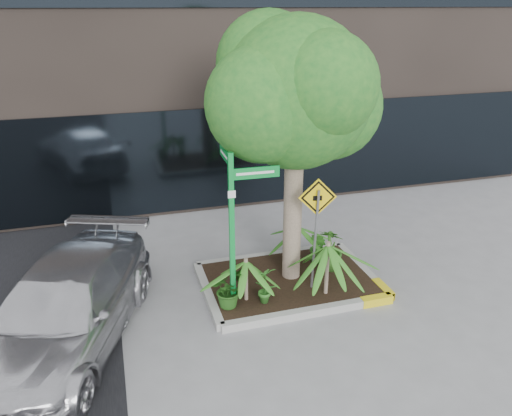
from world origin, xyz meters
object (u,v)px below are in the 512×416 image
object	(u,v)px
cattle_sign	(316,217)
parked_car	(65,308)
tree	(296,93)
street_sign_post	(234,217)

from	to	relation	value
cattle_sign	parked_car	bearing A→B (deg)	-168.01
tree	cattle_sign	distance (m)	2.15
street_sign_post	cattle_sign	xyz separation A→B (m)	(1.48, -0.00, -0.18)
tree	cattle_sign	bearing A→B (deg)	-73.21
tree	parked_car	size ratio (longest dim) A/B	1.10
tree	cattle_sign	size ratio (longest dim) A/B	2.29
street_sign_post	cattle_sign	world-z (taller)	street_sign_post
tree	cattle_sign	xyz separation A→B (m)	(0.20, -0.66, -2.04)
street_sign_post	tree	bearing A→B (deg)	29.05
parked_car	street_sign_post	distance (m)	3.03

